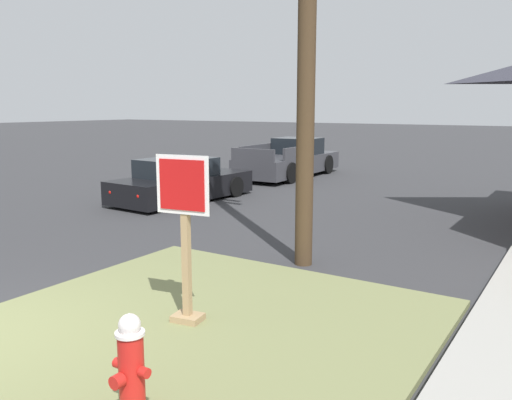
% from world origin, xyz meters
% --- Properties ---
extents(grass_corner_patch, '(5.38, 5.15, 0.08)m').
position_xyz_m(grass_corner_patch, '(2.13, 1.96, 0.04)').
color(grass_corner_patch, olive).
rests_on(grass_corner_patch, ground).
extents(fire_hydrant, '(0.38, 0.34, 0.93)m').
position_xyz_m(fire_hydrant, '(2.91, 0.05, 0.52)').
color(fire_hydrant, black).
rests_on(fire_hydrant, grass_corner_patch).
extents(stop_sign, '(0.70, 0.34, 2.07)m').
position_xyz_m(stop_sign, '(1.98, 1.88, 1.08)').
color(stop_sign, '#A3845B').
rests_on(stop_sign, grass_corner_patch).
extents(manhole_cover, '(0.70, 0.70, 0.02)m').
position_xyz_m(manhole_cover, '(-0.14, 3.23, 0.01)').
color(manhole_cover, black).
rests_on(manhole_cover, ground).
extents(parked_sedan_black, '(2.13, 4.52, 1.25)m').
position_xyz_m(parked_sedan_black, '(-3.99, 8.79, 0.54)').
color(parked_sedan_black, black).
rests_on(parked_sedan_black, ground).
extents(pickup_truck_charcoal, '(2.18, 5.57, 1.48)m').
position_xyz_m(pickup_truck_charcoal, '(-3.96, 15.26, 0.62)').
color(pickup_truck_charcoal, '#38383D').
rests_on(pickup_truck_charcoal, ground).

